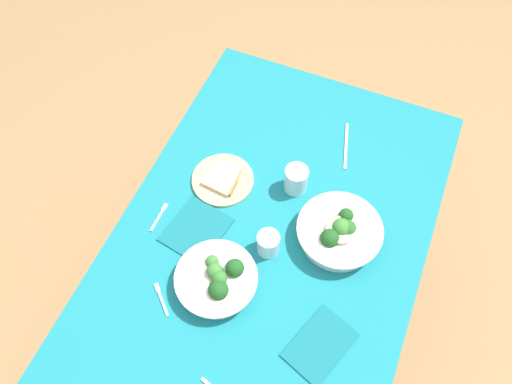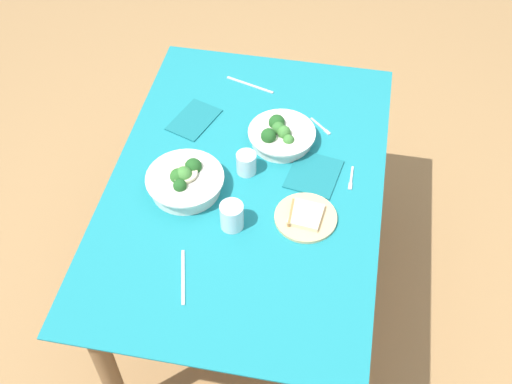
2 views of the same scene
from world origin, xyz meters
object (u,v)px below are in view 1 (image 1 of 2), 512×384
at_px(napkin_folded_upper, 320,345).
at_px(broccoli_bowl_far, 217,280).
at_px(water_glass_center, 296,179).
at_px(napkin_folded_lower, 196,230).
at_px(broccoli_bowl_near, 339,232).
at_px(bread_side_plate, 223,179).
at_px(table_knife_left, 346,146).
at_px(fork_by_near_bowl, 161,298).
at_px(fork_by_far_bowl, 160,216).
at_px(water_glass_side, 268,243).

bearing_deg(napkin_folded_upper, broccoli_bowl_far, 80.87).
distance_m(water_glass_center, napkin_folded_lower, 0.37).
relative_size(broccoli_bowl_near, bread_side_plate, 1.29).
relative_size(bread_side_plate, water_glass_center, 2.17).
bearing_deg(table_knife_left, napkin_folded_upper, 176.50).
xyz_separation_m(broccoli_bowl_far, fork_by_near_bowl, (-0.11, 0.14, -0.03)).
xyz_separation_m(water_glass_center, napkin_folded_lower, (-0.28, 0.24, -0.05)).
bearing_deg(napkin_folded_lower, table_knife_left, -34.33).
bearing_deg(fork_by_near_bowl, table_knife_left, -71.30).
bearing_deg(fork_by_far_bowl, bread_side_plate, -33.35).
bearing_deg(bread_side_plate, napkin_folded_upper, -129.37).
distance_m(broccoli_bowl_far, fork_by_far_bowl, 0.31).
relative_size(broccoli_bowl_far, water_glass_side, 3.04).
bearing_deg(bread_side_plate, fork_by_near_bowl, -179.93).
relative_size(fork_by_near_bowl, napkin_folded_upper, 0.44).
height_order(fork_by_far_bowl, fork_by_near_bowl, same).
bearing_deg(water_glass_side, table_knife_left, -12.56).
distance_m(broccoli_bowl_near, water_glass_side, 0.23).
xyz_separation_m(bread_side_plate, fork_by_far_bowl, (-0.20, 0.14, -0.01)).
distance_m(broccoli_bowl_near, water_glass_center, 0.23).
xyz_separation_m(bread_side_plate, water_glass_side, (-0.18, -0.24, 0.03)).
bearing_deg(fork_by_far_bowl, napkin_folded_upper, -107.22).
xyz_separation_m(fork_by_near_bowl, napkin_folded_lower, (0.25, 0.00, 0.00)).
height_order(bread_side_plate, fork_by_near_bowl, bread_side_plate).
relative_size(water_glass_center, napkin_folded_lower, 0.50).
bearing_deg(fork_by_near_bowl, broccoli_bowl_far, -99.30).
bearing_deg(water_glass_center, fork_by_near_bowl, 155.81).
bearing_deg(broccoli_bowl_near, table_knife_left, 13.28).
xyz_separation_m(water_glass_side, napkin_folded_lower, (-0.03, 0.24, -0.04)).
height_order(broccoli_bowl_near, napkin_folded_upper, broccoli_bowl_near).
relative_size(broccoli_bowl_far, fork_by_far_bowl, 2.28).
xyz_separation_m(broccoli_bowl_near, napkin_folded_lower, (-0.15, 0.43, -0.04)).
relative_size(water_glass_center, fork_by_far_bowl, 0.89).
bearing_deg(broccoli_bowl_far, bread_side_plate, 22.15).
bearing_deg(broccoli_bowl_far, fork_by_far_bowl, 63.24).
bearing_deg(napkin_folded_upper, bread_side_plate, 50.63).
distance_m(broccoli_bowl_far, water_glass_side, 0.19).
bearing_deg(bread_side_plate, broccoli_bowl_near, -97.33).
relative_size(fork_by_far_bowl, fork_by_near_bowl, 1.25).
bearing_deg(fork_by_far_bowl, broccoli_bowl_near, -74.95).
bearing_deg(broccoli_bowl_near, napkin_folded_upper, -170.23).
relative_size(water_glass_side, fork_by_near_bowl, 0.94).
bearing_deg(fork_by_far_bowl, water_glass_center, -53.10).
bearing_deg(broccoli_bowl_far, fork_by_near_bowl, 127.53).
distance_m(broccoli_bowl_near, fork_by_far_bowl, 0.58).
xyz_separation_m(water_glass_center, water_glass_side, (-0.25, -0.00, -0.01)).
relative_size(broccoli_bowl_near, napkin_folded_lower, 1.40).
distance_m(fork_by_far_bowl, fork_by_near_bowl, 0.28).
relative_size(broccoli_bowl_far, napkin_folded_lower, 1.29).
relative_size(broccoli_bowl_near, fork_by_far_bowl, 2.47).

